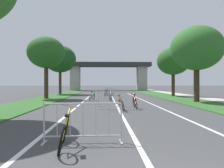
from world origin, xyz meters
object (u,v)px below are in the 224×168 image
object	(u,v)px
bicycle_purple_2	(112,93)
bicycle_red_4	(135,103)
crowd_barrier_second	(115,101)
tree_right_cypress_far	(197,49)
tree_left_pine_far	(60,59)
bicycle_white_1	(110,97)
tree_right_oak_mid	(173,61)
bicycle_black_6	(105,93)
bicycle_teal_8	(109,93)
bicycle_orange_7	(121,104)
bicycle_yellow_0	(64,133)
crowd_barrier_fourth	(113,92)
crowd_barrier_nearest	(83,123)
bicycle_blue_5	(107,93)
tree_left_pine_near	(46,53)
bicycle_green_3	(92,97)
crowd_barrier_third	(109,95)

from	to	relation	value
bicycle_purple_2	bicycle_red_4	xyz separation A→B (m)	(1.02, -13.99, -0.01)
crowd_barrier_second	tree_right_cypress_far	bearing A→B (deg)	32.49
tree_left_pine_far	bicycle_white_1	world-z (taller)	tree_left_pine_far
tree_right_oak_mid	tree_right_cypress_far	bearing A→B (deg)	-94.70
bicycle_black_6	bicycle_teal_8	world-z (taller)	bicycle_teal_8
tree_left_pine_far	bicycle_black_6	world-z (taller)	tree_left_pine_far
bicycle_black_6	bicycle_orange_7	world-z (taller)	bicycle_orange_7
bicycle_purple_2	bicycle_yellow_0	bearing A→B (deg)	-104.81
crowd_barrier_fourth	bicycle_white_1	distance (m)	7.54
tree_left_pine_far	bicycle_yellow_0	bearing A→B (deg)	-77.63
bicycle_teal_8	crowd_barrier_second	bearing A→B (deg)	-85.10
crowd_barrier_nearest	bicycle_purple_2	distance (m)	21.43
tree_right_cypress_far	crowd_barrier_second	distance (m)	9.14
bicycle_blue_5	crowd_barrier_nearest	bearing A→B (deg)	97.82
tree_left_pine_near	crowd_barrier_fourth	distance (m)	9.73
crowd_barrier_second	bicycle_green_3	world-z (taller)	crowd_barrier_second
tree_right_cypress_far	crowd_barrier_third	size ratio (longest dim) A/B	3.01
bicycle_green_3	bicycle_yellow_0	bearing A→B (deg)	-76.15
tree_right_oak_mid	crowd_barrier_second	world-z (taller)	tree_right_oak_mid
bicycle_white_1	bicycle_blue_5	size ratio (longest dim) A/B	0.96
bicycle_green_3	bicycle_red_4	xyz separation A→B (m)	(3.04, -6.07, 0.02)
bicycle_black_6	bicycle_teal_8	xyz separation A→B (m)	(0.58, 0.14, 0.00)
crowd_barrier_nearest	bicycle_blue_5	size ratio (longest dim) A/B	1.20
bicycle_yellow_0	bicycle_black_6	distance (m)	20.84
crowd_barrier_second	crowd_barrier_third	xyz separation A→B (m)	(-0.23, 6.96, 0.00)
crowd_barrier_second	tree_right_oak_mid	bearing A→B (deg)	58.07
bicycle_yellow_0	bicycle_black_6	size ratio (longest dim) A/B	1.03
tree_left_pine_near	crowd_barrier_nearest	size ratio (longest dim) A/B	3.01
tree_left_pine_near	bicycle_blue_5	world-z (taller)	tree_left_pine_near
tree_right_cypress_far	bicycle_green_3	size ratio (longest dim) A/B	3.84
crowd_barrier_second	crowd_barrier_fourth	bearing A→B (deg)	88.15
tree_right_oak_mid	bicycle_black_6	size ratio (longest dim) A/B	3.46
crowd_barrier_third	bicycle_green_3	size ratio (longest dim) A/B	1.28
tree_left_pine_far	bicycle_white_1	xyz separation A→B (m)	(6.91, -10.96, -4.67)
tree_left_pine_near	bicycle_yellow_0	size ratio (longest dim) A/B	3.57
tree_right_cypress_far	tree_right_oak_mid	size ratio (longest dim) A/B	1.07
crowd_barrier_nearest	tree_left_pine_near	bearing A→B (deg)	108.95
bicycle_white_1	bicycle_purple_2	xyz separation A→B (m)	(0.35, 8.02, 0.02)
crowd_barrier_fourth	bicycle_blue_5	distance (m)	0.93
bicycle_red_4	bicycle_blue_5	size ratio (longest dim) A/B	0.93
crowd_barrier_nearest	bicycle_yellow_0	xyz separation A→B (m)	(-0.40, -0.46, -0.14)
bicycle_white_1	bicycle_red_4	distance (m)	6.13
tree_right_oak_mid	crowd_barrier_third	world-z (taller)	tree_right_oak_mid
bicycle_green_3	bicycle_white_1	bearing A→B (deg)	9.63
bicycle_green_3	tree_left_pine_far	bearing A→B (deg)	128.84
tree_left_pine_far	bicycle_black_6	distance (m)	8.86
tree_right_oak_mid	bicycle_teal_8	distance (m)	8.68
bicycle_purple_2	bicycle_red_4	bearing A→B (deg)	-95.86
tree_right_cypress_far	bicycle_red_4	xyz separation A→B (m)	(-5.70, -4.00, -4.08)
tree_left_pine_near	bicycle_orange_7	xyz separation A→B (m)	(6.83, -9.00, -4.29)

